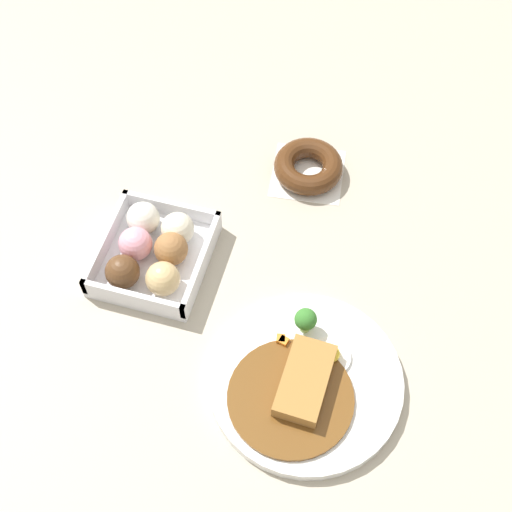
{
  "coord_description": "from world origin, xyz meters",
  "views": [
    {
      "loc": [
        0.56,
        0.16,
        0.95
      ],
      "look_at": [
        -0.01,
        -0.0,
        0.03
      ],
      "focal_mm": 51.05,
      "sensor_mm": 36.0,
      "label": 1
    }
  ],
  "objects": [
    {
      "name": "donut_box",
      "position": [
        0.03,
        -0.16,
        0.03
      ],
      "size": [
        0.18,
        0.16,
        0.06
      ],
      "color": "white",
      "rests_on": "ground_plane"
    },
    {
      "name": "chocolate_ring_donut",
      "position": [
        -0.21,
        0.03,
        0.02
      ],
      "size": [
        0.13,
        0.13,
        0.04
      ],
      "color": "white",
      "rests_on": "ground_plane"
    },
    {
      "name": "ground_plane",
      "position": [
        0.0,
        0.0,
        0.0
      ],
      "size": [
        1.6,
        1.6,
        0.0
      ],
      "primitive_type": "plane",
      "color": "#B2A893"
    },
    {
      "name": "curry_plate",
      "position": [
        0.16,
        0.11,
        0.01
      ],
      "size": [
        0.27,
        0.27,
        0.06
      ],
      "color": "white",
      "rests_on": "ground_plane"
    }
  ]
}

